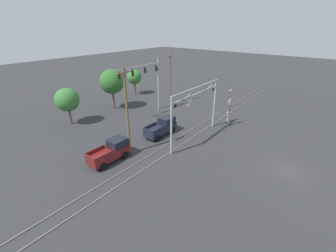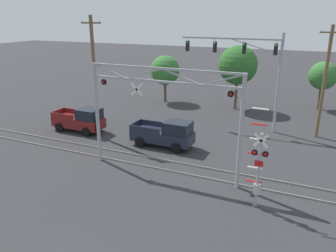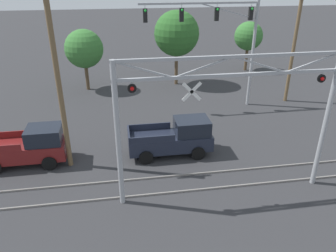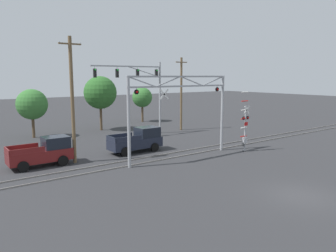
{
  "view_description": "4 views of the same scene",
  "coord_description": "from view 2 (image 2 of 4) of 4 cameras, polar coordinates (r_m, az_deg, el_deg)",
  "views": [
    {
      "loc": [
        -22.96,
        -2.55,
        13.97
      ],
      "look_at": [
        -1.94,
        14.3,
        1.69
      ],
      "focal_mm": 24.0,
      "sensor_mm": 36.0,
      "label": 1
    },
    {
      "loc": [
        8.37,
        -6.71,
        10.06
      ],
      "look_at": [
        0.67,
        10.75,
        3.57
      ],
      "focal_mm": 35.0,
      "sensor_mm": 36.0,
      "label": 2
    },
    {
      "loc": [
        -4.88,
        -1.68,
        10.27
      ],
      "look_at": [
        -2.35,
        13.99,
        2.67
      ],
      "focal_mm": 35.0,
      "sensor_mm": 36.0,
      "label": 3
    },
    {
      "loc": [
        -17.25,
        -10.16,
        7.0
      ],
      "look_at": [
        -2.17,
        10.2,
        3.13
      ],
      "focal_mm": 35.0,
      "sensor_mm": 36.0,
      "label": 4
    }
  ],
  "objects": [
    {
      "name": "crossing_gantry",
      "position": [
        20.64,
        -1.03,
        3.5
      ],
      "size": [
        10.29,
        0.28,
        7.04
      ],
      "color": "#9EA0A5",
      "rests_on": "ground_plane"
    },
    {
      "name": "background_tree_far_right_verge",
      "position": [
        36.86,
        12.07,
        10.31
      ],
      "size": [
        4.22,
        4.22,
        7.02
      ],
      "color": "brown",
      "rests_on": "ground_plane"
    },
    {
      "name": "crossing_signal_mast",
      "position": [
        18.33,
        15.34,
        -7.56
      ],
      "size": [
        1.05,
        0.35,
        5.61
      ],
      "color": "#9EA0A5",
      "rests_on": "ground_plane"
    },
    {
      "name": "pickup_truck_lead",
      "position": [
        26.04,
        -0.38,
        -1.38
      ],
      "size": [
        5.01,
        2.08,
        2.23
      ],
      "color": "#1E2333",
      "rests_on": "ground_plane"
    },
    {
      "name": "background_tree_beyond_span",
      "position": [
        39.84,
        25.38,
        7.89
      ],
      "size": [
        3.06,
        3.06,
        5.31
      ],
      "color": "brown",
      "rests_on": "ground_plane"
    },
    {
      "name": "utility_pole_left",
      "position": [
        27.76,
        -12.63,
        8.22
      ],
      "size": [
        1.8,
        0.28,
        10.08
      ],
      "color": "brown",
      "rests_on": "ground_plane"
    },
    {
      "name": "pickup_truck_following",
      "position": [
        30.53,
        -14.92,
        1.03
      ],
      "size": [
        4.76,
        2.08,
        2.23
      ],
      "color": "maroon",
      "rests_on": "ground_plane"
    },
    {
      "name": "rail_track_far",
      "position": [
        23.7,
        0.81,
        -6.21
      ],
      "size": [
        80.0,
        0.08,
        0.1
      ],
      "primitive_type": "cube",
      "color": "gray",
      "rests_on": "ground_plane"
    },
    {
      "name": "utility_pole_right",
      "position": [
        30.12,
        25.58,
        6.95
      ],
      "size": [
        1.8,
        0.28,
        9.36
      ],
      "color": "brown",
      "rests_on": "ground_plane"
    },
    {
      "name": "rail_track_near",
      "position": [
        22.51,
        -0.63,
        -7.62
      ],
      "size": [
        80.0,
        0.08,
        0.1
      ],
      "primitive_type": "cube",
      "color": "gray",
      "rests_on": "ground_plane"
    },
    {
      "name": "traffic_signal_span",
      "position": [
        30.03,
        14.71,
        10.44
      ],
      "size": [
        9.04,
        0.39,
        8.69
      ],
      "color": "#9EA0A5",
      "rests_on": "ground_plane"
    },
    {
      "name": "background_tree_far_left_verge",
      "position": [
        39.37,
        -0.51,
        9.66
      ],
      "size": [
        3.46,
        3.46,
        5.57
      ],
      "color": "brown",
      "rests_on": "ground_plane"
    }
  ]
}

